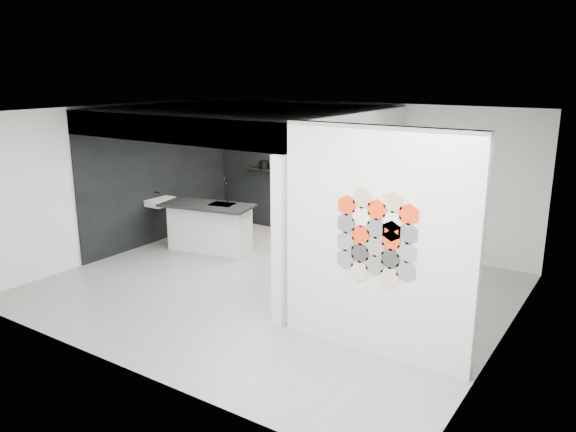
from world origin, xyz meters
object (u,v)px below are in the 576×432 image
at_px(stockpot, 264,165).
at_px(glass_vase, 363,176).
at_px(wall_basin, 162,202).
at_px(partition_panel, 377,244).
at_px(bottle_dark, 296,169).
at_px(kettle, 345,174).
at_px(utensil_cup, 271,168).
at_px(kitchen_island, 210,226).
at_px(glass_bowl, 363,177).

xyz_separation_m(stockpot, glass_vase, (2.36, 0.00, -0.01)).
bearing_deg(wall_basin, partition_panel, -18.23).
bearing_deg(partition_panel, wall_basin, 161.77).
distance_m(stockpot, bottle_dark, 0.83).
distance_m(partition_panel, stockpot, 5.89).
bearing_deg(wall_basin, kettle, 34.52).
height_order(glass_vase, utensil_cup, glass_vase).
height_order(kitchen_island, glass_vase, glass_vase).
distance_m(partition_panel, bottle_dark, 5.29).
bearing_deg(kettle, utensil_cup, -175.32).
bearing_deg(bottle_dark, kitchen_island, -111.41).
height_order(partition_panel, wall_basin, partition_panel).
bearing_deg(glass_bowl, utensil_cup, 180.00).
bearing_deg(kitchen_island, utensil_cup, 75.47).
bearing_deg(kitchen_island, bottle_dark, 57.32).
xyz_separation_m(kitchen_island, glass_vase, (2.29, 1.92, 0.92)).
bearing_deg(partition_panel, kitchen_island, 155.97).
distance_m(wall_basin, utensil_cup, 2.45).
height_order(partition_panel, utensil_cup, partition_panel).
bearing_deg(glass_bowl, bottle_dark, 180.00).
xyz_separation_m(partition_panel, kettle, (-2.46, 3.87, -0.00)).
bearing_deg(utensil_cup, kettle, 0.00).
height_order(wall_basin, bottle_dark, bottle_dark).
xyz_separation_m(kettle, bottle_dark, (-1.15, 0.00, -0.00)).
relative_size(kettle, glass_bowl, 1.25).
relative_size(glass_bowl, glass_vase, 0.96).
height_order(stockpot, utensil_cup, stockpot).
bearing_deg(wall_basin, glass_bowl, 31.35).
xyz_separation_m(kitchen_island, bottle_dark, (0.75, 1.92, 0.92)).
bearing_deg(utensil_cup, partition_panel, -42.24).
height_order(kettle, utensil_cup, kettle).
bearing_deg(glass_bowl, kettle, 180.00).
distance_m(wall_basin, kitchen_island, 1.17).
bearing_deg(kettle, glass_bowl, 4.68).
distance_m(stockpot, kettle, 1.98).
bearing_deg(glass_vase, kettle, 180.00).
bearing_deg(glass_bowl, wall_basin, -148.65).
xyz_separation_m(wall_basin, bottle_dark, (1.85, 2.07, 0.55)).
relative_size(partition_panel, utensil_cup, 32.00).
bearing_deg(partition_panel, glass_vase, 118.23).
xyz_separation_m(glass_bowl, utensil_cup, (-2.18, 0.00, -0.01)).
relative_size(kettle, glass_vase, 1.20).
height_order(partition_panel, stockpot, partition_panel).
relative_size(kitchen_island, stockpot, 8.82).
xyz_separation_m(partition_panel, glass_bowl, (-2.08, 3.87, -0.03)).
bearing_deg(glass_vase, glass_bowl, 0.00).
relative_size(wall_basin, stockpot, 2.81).
distance_m(stockpot, utensil_cup, 0.19).
distance_m(wall_basin, glass_vase, 4.01).
height_order(partition_panel, kitchen_island, partition_panel).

